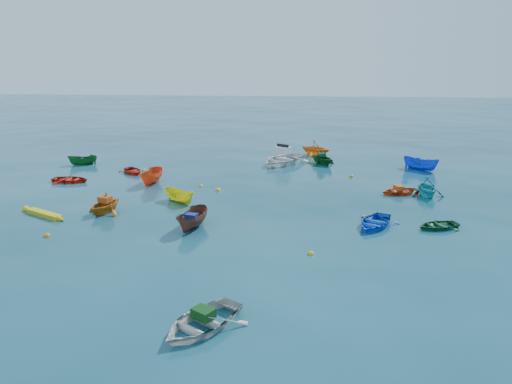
# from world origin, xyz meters

# --- Properties ---
(ground) EXTENTS (160.00, 160.00, 0.00)m
(ground) POSITION_xyz_m (0.00, 0.00, 0.00)
(ground) COLOR #093543
(ground) RESTS_ON ground
(dinghy_white_near) EXTENTS (3.99, 4.27, 0.72)m
(dinghy_white_near) POSITION_xyz_m (-0.67, -11.43, 0.00)
(dinghy_white_near) COLOR beige
(dinghy_white_near) RESTS_ON ground
(sampan_brown_mid) EXTENTS (1.83, 3.26, 1.19)m
(sampan_brown_mid) POSITION_xyz_m (-3.06, -1.21, 0.00)
(sampan_brown_mid) COLOR brown
(sampan_brown_mid) RESTS_ON ground
(dinghy_blue_se) EXTENTS (3.53, 3.92, 0.67)m
(dinghy_blue_se) POSITION_xyz_m (7.12, -0.07, 0.00)
(dinghy_blue_se) COLOR blue
(dinghy_blue_se) RESTS_ON ground
(dinghy_orange_w) EXTENTS (2.96, 3.16, 1.34)m
(dinghy_orange_w) POSITION_xyz_m (-8.96, 1.08, 0.00)
(dinghy_orange_w) COLOR #C66812
(dinghy_orange_w) RESTS_ON ground
(sampan_yellow_mid) EXTENTS (2.70, 2.37, 1.02)m
(sampan_yellow_mid) POSITION_xyz_m (-4.88, 3.58, 0.00)
(sampan_yellow_mid) COLOR yellow
(sampan_yellow_mid) RESTS_ON ground
(dinghy_green_e) EXTENTS (2.90, 2.50, 0.51)m
(dinghy_green_e) POSITION_xyz_m (10.63, -0.09, 0.00)
(dinghy_green_e) COLOR #13522A
(dinghy_green_e) RESTS_ON ground
(dinghy_cyan_se) EXTENTS (2.49, 2.84, 1.41)m
(dinghy_cyan_se) POSITION_xyz_m (11.60, 6.44, 0.00)
(dinghy_cyan_se) COLOR #1BA4AD
(dinghy_cyan_se) RESTS_ON ground
(dinghy_red_nw) EXTENTS (2.90, 2.16, 0.58)m
(dinghy_red_nw) POSITION_xyz_m (-14.31, 8.05, 0.00)
(dinghy_red_nw) COLOR red
(dinghy_red_nw) RESTS_ON ground
(sampan_orange_n) EXTENTS (1.56, 3.27, 1.22)m
(sampan_orange_n) POSITION_xyz_m (-8.01, 8.00, 0.00)
(sampan_orange_n) COLOR #EA4616
(sampan_orange_n) RESTS_ON ground
(dinghy_green_n) EXTENTS (3.42, 3.46, 1.38)m
(dinghy_green_n) POSITION_xyz_m (4.94, 15.53, 0.00)
(dinghy_green_n) COLOR #124D19
(dinghy_green_n) RESTS_ON ground
(dinghy_red_ne) EXTENTS (3.09, 2.60, 0.55)m
(dinghy_red_ne) POSITION_xyz_m (9.86, 6.75, 0.00)
(dinghy_red_ne) COLOR #D24111
(dinghy_red_ne) RESTS_ON ground
(sampan_blue_far) EXTENTS (3.11, 2.75, 1.18)m
(sampan_blue_far) POSITION_xyz_m (12.98, 14.12, 0.00)
(sampan_blue_far) COLOR blue
(sampan_blue_far) RESTS_ON ground
(dinghy_red_far) EXTENTS (3.01, 3.14, 0.53)m
(dinghy_red_far) POSITION_xyz_m (-10.52, 11.20, 0.00)
(dinghy_red_far) COLOR #B7210F
(dinghy_red_far) RESTS_ON ground
(dinghy_orange_far) EXTENTS (3.84, 3.71, 1.55)m
(dinghy_orange_far) POSITION_xyz_m (4.49, 19.40, 0.00)
(dinghy_orange_far) COLOR orange
(dinghy_orange_far) RESTS_ON ground
(sampan_green_far) EXTENTS (2.59, 1.70, 0.94)m
(sampan_green_far) POSITION_xyz_m (-15.75, 13.77, 0.00)
(sampan_green_far) COLOR #14561D
(sampan_green_far) RESTS_ON ground
(kayak_yellow) EXTENTS (3.32, 2.12, 0.34)m
(kayak_yellow) POSITION_xyz_m (-12.39, 0.18, 0.00)
(kayak_yellow) COLOR gold
(kayak_yellow) RESTS_ON ground
(motorboat_white) EXTENTS (5.68, 6.11, 1.63)m
(motorboat_white) POSITION_xyz_m (1.51, 15.56, 0.00)
(motorboat_white) COLOR white
(motorboat_white) RESTS_ON ground
(tarp_green_a) EXTENTS (0.95, 0.90, 0.37)m
(tarp_green_a) POSITION_xyz_m (-0.62, -11.34, 0.54)
(tarp_green_a) COLOR #0F3F12
(tarp_green_a) RESTS_ON dinghy_white_near
(tarp_blue_a) EXTENTS (0.72, 0.61, 0.31)m
(tarp_blue_a) POSITION_xyz_m (-3.09, -1.36, 0.75)
(tarp_blue_a) COLOR navy
(tarp_blue_a) RESTS_ON sampan_brown_mid
(tarp_orange_a) EXTENTS (0.88, 0.78, 0.36)m
(tarp_orange_a) POSITION_xyz_m (-8.94, 1.12, 0.85)
(tarp_orange_a) COLOR #BA4813
(tarp_orange_a) RESTS_ON dinghy_orange_w
(tarp_green_b) EXTENTS (0.75, 0.73, 0.29)m
(tarp_green_b) POSITION_xyz_m (4.88, 15.60, 0.84)
(tarp_green_b) COLOR #134D2B
(tarp_green_b) RESTS_ON dinghy_green_n
(tarp_orange_b) EXTENTS (0.67, 0.78, 0.32)m
(tarp_orange_b) POSITION_xyz_m (9.76, 6.72, 0.43)
(tarp_orange_b) COLOR #CB4E14
(tarp_orange_b) RESTS_ON dinghy_red_ne
(buoy_or_a) EXTENTS (0.37, 0.37, 0.37)m
(buoy_or_a) POSITION_xyz_m (-10.62, -3.07, 0.00)
(buoy_or_a) COLOR orange
(buoy_or_a) RESTS_ON ground
(buoy_ye_a) EXTENTS (0.33, 0.33, 0.33)m
(buoy_ye_a) POSITION_xyz_m (3.42, -4.38, 0.00)
(buoy_ye_a) COLOR gold
(buoy_ye_a) RESTS_ON ground
(buoy_or_b) EXTENTS (0.31, 0.31, 0.31)m
(buoy_or_b) POSITION_xyz_m (6.72, 1.38, 0.00)
(buoy_or_b) COLOR #D45F0B
(buoy_or_b) RESTS_ON ground
(buoy_ye_b) EXTENTS (0.35, 0.35, 0.35)m
(buoy_ye_b) POSITION_xyz_m (-9.81, 11.98, 0.00)
(buoy_ye_b) COLOR yellow
(buoy_ye_b) RESTS_ON ground
(buoy_or_c) EXTENTS (0.33, 0.33, 0.33)m
(buoy_or_c) POSITION_xyz_m (-5.95, 5.84, 0.00)
(buoy_or_c) COLOR #CF500B
(buoy_or_c) RESTS_ON ground
(buoy_ye_c) EXTENTS (0.31, 0.31, 0.31)m
(buoy_ye_c) POSITION_xyz_m (-4.22, 7.52, 0.00)
(buoy_ye_c) COLOR gold
(buoy_ye_c) RESTS_ON ground
(buoy_or_d) EXTENTS (0.34, 0.34, 0.34)m
(buoy_or_d) POSITION_xyz_m (7.03, 11.28, 0.00)
(buoy_or_d) COLOR orange
(buoy_or_d) RESTS_ON ground
(buoy_ye_d) EXTENTS (0.37, 0.37, 0.37)m
(buoy_ye_d) POSITION_xyz_m (-2.83, 6.55, 0.00)
(buoy_ye_d) COLOR yellow
(buoy_ye_d) RESTS_ON ground
(buoy_or_e) EXTENTS (0.30, 0.30, 0.30)m
(buoy_or_e) POSITION_xyz_m (1.19, 15.47, 0.00)
(buoy_or_e) COLOR orange
(buoy_or_e) RESTS_ON ground
(buoy_ye_e) EXTENTS (0.32, 0.32, 0.32)m
(buoy_ye_e) POSITION_xyz_m (5.36, 16.84, 0.00)
(buoy_ye_e) COLOR yellow
(buoy_ye_e) RESTS_ON ground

